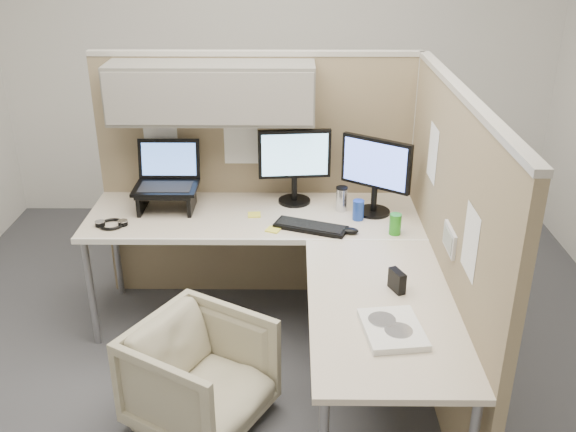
{
  "coord_description": "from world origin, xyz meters",
  "views": [
    {
      "loc": [
        0.13,
        -2.95,
        2.32
      ],
      "look_at": [
        0.1,
        0.25,
        0.85
      ],
      "focal_mm": 40.0,
      "sensor_mm": 36.0,
      "label": 1
    }
  ],
  "objects_px": {
    "desk": "(292,253)",
    "monitor_left": "(295,160)",
    "keyboard": "(311,227)",
    "office_chair": "(200,371)"
  },
  "relations": [
    {
      "from": "desk",
      "to": "office_chair",
      "type": "relative_size",
      "value": 3.28
    },
    {
      "from": "desk",
      "to": "monitor_left",
      "type": "height_order",
      "value": "monitor_left"
    },
    {
      "from": "desk",
      "to": "office_chair",
      "type": "height_order",
      "value": "desk"
    },
    {
      "from": "keyboard",
      "to": "monitor_left",
      "type": "bearing_deg",
      "value": 124.14
    },
    {
      "from": "desk",
      "to": "office_chair",
      "type": "xyz_separation_m",
      "value": [
        -0.45,
        -0.53,
        -0.38
      ]
    },
    {
      "from": "desk",
      "to": "keyboard",
      "type": "relative_size",
      "value": 4.84
    },
    {
      "from": "desk",
      "to": "keyboard",
      "type": "xyz_separation_m",
      "value": [
        0.1,
        0.21,
        0.05
      ]
    },
    {
      "from": "desk",
      "to": "keyboard",
      "type": "height_order",
      "value": "keyboard"
    },
    {
      "from": "desk",
      "to": "monitor_left",
      "type": "relative_size",
      "value": 4.29
    },
    {
      "from": "monitor_left",
      "to": "keyboard",
      "type": "relative_size",
      "value": 1.13
    }
  ]
}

